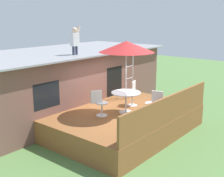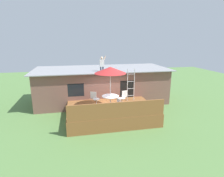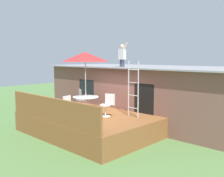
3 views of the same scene
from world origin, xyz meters
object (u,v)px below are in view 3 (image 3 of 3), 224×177
object	(u,v)px
patio_table	(86,100)
person_figure	(122,54)
patio_chair_near	(69,108)
patio_chair_left	(81,100)
step_ladder	(133,89)
patio_umbrella	(85,57)
patio_chair_right	(107,105)

from	to	relation	value
patio_table	person_figure	world-z (taller)	person_figure
patio_table	patio_chair_near	size ratio (longest dim) A/B	1.13
person_figure	patio_chair_near	bearing A→B (deg)	-83.91
patio_table	patio_chair_left	xyz separation A→B (m)	(-0.88, 0.46, -0.13)
person_figure	step_ladder	bearing A→B (deg)	-37.07
patio_table	patio_umbrella	size ratio (longest dim) A/B	0.41
patio_table	patio_chair_left	distance (m)	1.00
step_ladder	person_figure	distance (m)	2.62
patio_chair_right	patio_chair_near	distance (m)	1.50
patio_umbrella	person_figure	xyz separation A→B (m)	(-0.14, 2.38, 0.15)
patio_chair_left	patio_chair_near	distance (m)	1.83
step_ladder	patio_chair_near	bearing A→B (deg)	-124.35
patio_chair_near	patio_table	bearing A→B (deg)	0.00
patio_chair_left	patio_chair_near	xyz separation A→B (m)	(1.11, -1.46, 0.00)
step_ladder	patio_umbrella	bearing A→B (deg)	-147.23
patio_table	person_figure	distance (m)	3.06
step_ladder	patio_chair_right	bearing A→B (deg)	-136.03
patio_table	patio_chair_right	distance (m)	0.96
step_ladder	patio_chair_left	xyz separation A→B (m)	(-2.51, -0.59, -0.64)
person_figure	patio_chair_left	bearing A→B (deg)	-111.17
step_ladder	person_figure	size ratio (longest dim) A/B	1.98
patio_umbrella	patio_chair_right	distance (m)	2.12
patio_table	patio_chair_left	bearing A→B (deg)	152.60
patio_umbrella	patio_chair_right	size ratio (longest dim) A/B	2.76
patio_table	patio_chair_left	size ratio (longest dim) A/B	1.13
patio_chair_left	patio_chair_near	size ratio (longest dim) A/B	1.00
step_ladder	patio_chair_left	world-z (taller)	step_ladder
patio_chair_left	patio_chair_right	xyz separation A→B (m)	(1.77, -0.12, 0.00)
person_figure	patio_chair_right	size ratio (longest dim) A/B	1.21
patio_table	patio_chair_left	world-z (taller)	patio_chair_left
patio_table	patio_chair_right	size ratio (longest dim) A/B	1.13
patio_umbrella	patio_chair_right	xyz separation A→B (m)	(0.89, 0.34, -1.89)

